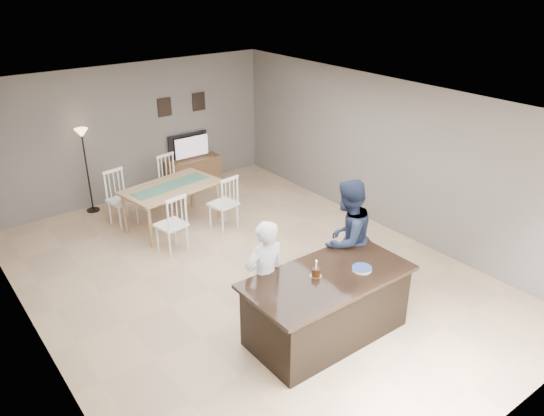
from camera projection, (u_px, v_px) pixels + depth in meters
floor at (247, 275)px, 8.25m from camera, size 8.00×8.00×0.00m
room_shell at (245, 175)px, 7.55m from camera, size 8.00×8.00×8.00m
kitchen_island at (327, 305)px, 6.76m from camera, size 2.15×1.10×0.90m
tv_console at (193, 172)px, 11.51m from camera, size 1.20×0.40×0.60m
television at (190, 146)px, 11.32m from camera, size 0.91×0.12×0.53m
tv_screen_glow at (192, 147)px, 11.26m from camera, size 0.78×0.00×0.78m
picture_frames at (182, 104)px, 11.02m from camera, size 1.10×0.02×0.38m
doorway at (107, 380)px, 4.42m from camera, size 0.00×2.10×2.65m
woman at (265, 278)px, 6.70m from camera, size 0.60×0.41×1.60m
man at (346, 240)px, 7.44m from camera, size 0.97×0.81×1.78m
birthday_cake at (316, 272)px, 6.53m from camera, size 0.15×0.15×0.23m
plate_stack at (362, 269)px, 6.67m from camera, size 0.25×0.25×0.04m
dining_table at (171, 193)px, 9.55m from camera, size 1.90×2.14×1.03m
floor_lamp at (84, 148)px, 9.87m from camera, size 0.25×0.25×1.66m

